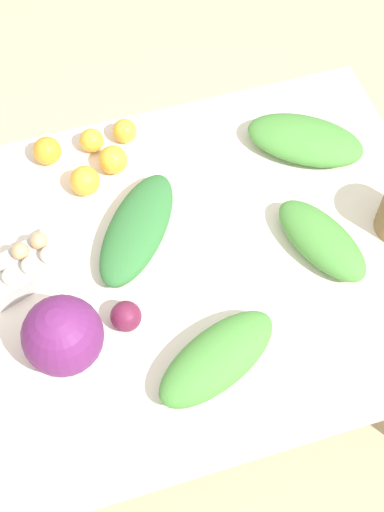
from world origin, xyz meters
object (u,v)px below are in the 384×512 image
orange_2 (125,131)px  orange_4 (85,181)px  greens_bunch_scallion (321,240)px  orange_0 (92,140)px  cabbage_purple (63,336)px  greens_bunch_chard (137,229)px  greens_bunch_kale (217,358)px  greens_bunch_dandelion (305,140)px  egg_carton (18,270)px  orange_1 (113,160)px  beet_root (126,316)px  orange_3 (47,151)px

orange_2 → orange_4: size_ratio=0.84×
greens_bunch_scallion → orange_0: (0.48, -0.50, -0.01)m
cabbage_purple → greens_bunch_chard: bearing=-131.9°
greens_bunch_chard → greens_bunch_kale: 0.41m
greens_bunch_chard → greens_bunch_dandelion: greens_bunch_dandelion is taller
egg_carton → orange_2: (-0.36, -0.37, -0.01)m
orange_0 → orange_1: orange_1 is taller
greens_bunch_chard → orange_1: 0.24m
greens_bunch_dandelion → beet_root: size_ratio=4.32×
greens_bunch_kale → orange_3: bearing=-70.6°
greens_bunch_kale → orange_2: (0.03, -0.74, -0.01)m
greens_bunch_chard → beet_root: 0.25m
egg_carton → greens_bunch_dandelion: bearing=173.7°
greens_bunch_chard → orange_1: (0.01, -0.24, 0.00)m
cabbage_purple → greens_bunch_scallion: cabbage_purple is taller
greens_bunch_kale → orange_0: 0.74m
greens_bunch_chard → orange_2: (-0.05, -0.33, -0.00)m
cabbage_purple → orange_1: bearing=-114.9°
greens_bunch_kale → beet_root: size_ratio=4.34×
greens_bunch_chard → orange_0: size_ratio=5.38×
beet_root → orange_4: bearing=-89.2°
cabbage_purple → orange_1: 0.56m
beet_root → orange_0: 0.56m
orange_1 → orange_2: orange_1 is taller
cabbage_purple → greens_bunch_kale: size_ratio=0.57×
egg_carton → greens_bunch_kale: bearing=118.4°
greens_bunch_dandelion → orange_0: 0.59m
greens_bunch_dandelion → orange_0: size_ratio=4.86×
greens_bunch_chard → orange_3: (0.17, -0.32, 0.00)m
greens_bunch_kale → orange_1: greens_bunch_kale is taller
cabbage_purple → orange_1: cabbage_purple is taller
orange_4 → orange_1: bearing=-151.5°
greens_bunch_scallion → orange_3: greens_bunch_scallion is taller
cabbage_purple → orange_4: cabbage_purple is taller
orange_2 → greens_bunch_chard: bearing=81.3°
greens_bunch_kale → orange_1: size_ratio=4.12×
greens_bunch_scallion → beet_root: bearing=6.7°
cabbage_purple → greens_bunch_chard: size_ratio=0.52×
orange_1 → orange_4: bearing=28.5°
orange_3 → cabbage_purple: bearing=83.3°
greens_bunch_scallion → greens_bunch_kale: size_ratio=0.89×
egg_carton → beet_root: size_ratio=3.55×
greens_bunch_scallion → greens_bunch_kale: (0.35, 0.23, 0.00)m
greens_bunch_kale → greens_bunch_dandelion: 0.70m
greens_bunch_chard → orange_1: orange_1 is taller
orange_4 → orange_0: bearing=-109.5°
beet_root → orange_4: 0.42m
greens_bunch_chard → greens_bunch_scallion: bearing=158.6°
egg_carton → orange_4: egg_carton is taller
orange_2 → orange_4: (0.15, 0.14, 0.01)m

